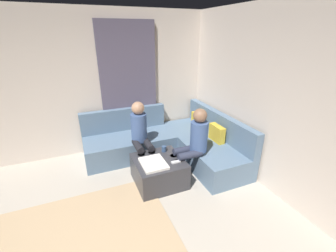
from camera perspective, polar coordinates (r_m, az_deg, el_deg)
The scene contains 10 objects.
wall_back at distance 3.17m, azimuth 35.48°, elevation 1.33°, with size 6.00×0.12×2.70m, color beige.
wall_left at distance 4.56m, azimuth -26.51°, elevation 8.65°, with size 0.12×6.00×2.70m, color beige.
curtain_panel at distance 4.58m, azimuth -9.85°, elevation 9.47°, with size 0.06×1.10×2.50m, color #595166.
sectional_couch at distance 4.40m, azimuth 0.71°, elevation -4.26°, with size 2.10×2.55×0.87m.
ottoman at distance 3.69m, azimuth -2.37°, elevation -11.37°, with size 0.76×0.76×0.42m, color #333338.
folded_blanket at distance 3.45m, azimuth -3.73°, elevation -9.50°, with size 0.44×0.36×0.04m, color white.
coffee_mug at distance 3.78m, azimuth -1.04°, elevation -5.83°, with size 0.08×0.08×0.10m, color #334C72.
game_remote at distance 3.50m, azimuth 2.04°, elevation -9.12°, with size 0.05×0.15×0.02m, color white.
person_on_couch_back at distance 3.62m, azimuth 6.47°, elevation -3.97°, with size 0.30×0.60×1.20m.
person_on_couch_side at distance 3.92m, azimuth -6.96°, elevation -1.86°, with size 0.60×0.30×1.20m.
Camera 1 is at (1.51, 0.31, 2.28)m, focal length 23.92 mm.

